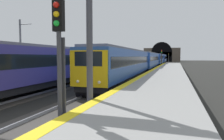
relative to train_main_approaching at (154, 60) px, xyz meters
The scene contains 12 objects.
ground_plane 47.23m from the train_main_approaching, behind, with size 320.00×320.00×0.00m, color black.
platform_right 47.41m from the train_main_approaching, behind, with size 112.00×4.50×1.07m, color gray.
platform_right_edge_strip 47.25m from the train_main_approaching, behind, with size 112.00×0.50×0.01m, color yellow.
track_main_line 47.23m from the train_main_approaching, behind, with size 160.00×3.15×0.21m.
train_main_approaching is the anchor object (origin of this frame).
train_adjacent_platform 19.41m from the train_main_approaching, 164.72° to the left, with size 61.81×2.93×3.85m.
railway_signal_near 47.47m from the train_main_approaching, behind, with size 0.39×0.38×4.85m.
railway_signal_mid 2.63m from the train_main_approaching, 44.47° to the right, with size 0.39×0.38×4.79m.
railway_signal_far 52.62m from the train_main_approaching, ahead, with size 0.39×0.38×4.67m.
overhead_signal_gantry 45.38m from the train_main_approaching, behind, with size 0.70×9.19×6.95m.
tunnel_portal 66.01m from the train_main_approaching, ahead, with size 2.99×20.32×11.38m.
catenary_mast_near 35.88m from the train_main_approaching, 160.28° to the left, with size 0.22×1.72×7.32m.
Camera 1 is at (-6.30, -5.58, 2.95)m, focal length 32.50 mm.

